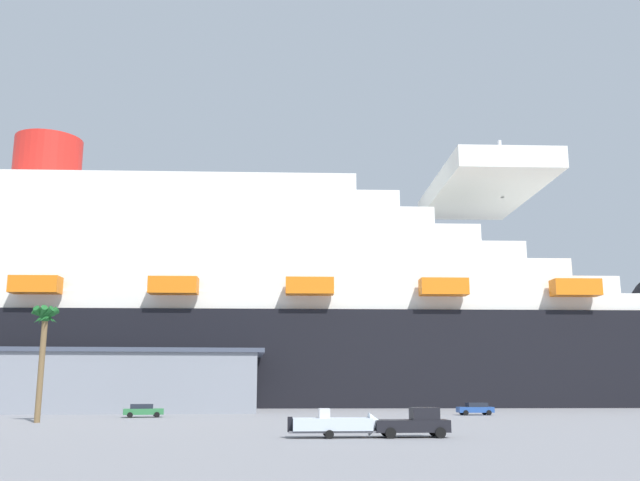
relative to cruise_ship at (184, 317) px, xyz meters
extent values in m
plane|color=gray|center=(23.60, -32.04, -16.52)|extent=(600.00, 600.00, 0.00)
cube|color=black|center=(0.99, -0.08, -8.41)|extent=(196.56, 58.40, 16.22)
cube|color=white|center=(0.99, -0.08, 1.24)|extent=(173.14, 52.82, 3.08)
cube|color=white|center=(-2.85, 0.37, 4.32)|extent=(163.97, 51.13, 3.08)
cube|color=white|center=(-6.70, 0.82, 7.40)|extent=(155.18, 49.72, 3.08)
cube|color=white|center=(-10.55, 1.28, 10.48)|extent=(147.40, 48.61, 3.08)
cube|color=white|center=(-14.39, 1.73, 13.56)|extent=(139.49, 47.10, 3.08)
cube|color=white|center=(-18.24, 2.18, 16.64)|extent=(131.01, 45.74, 3.08)
cube|color=white|center=(-22.09, 2.64, 19.73)|extent=(126.55, 44.57, 3.08)
cube|color=white|center=(-25.93, 3.09, 22.81)|extent=(118.88, 43.26, 3.08)
cube|color=white|center=(58.70, -6.88, 26.35)|extent=(23.87, 41.58, 4.00)
cylinder|color=red|center=(-27.86, 3.32, 29.76)|extent=(14.38, 14.38, 10.83)
cylinder|color=silver|center=(62.55, -7.34, 30.35)|extent=(0.80, 0.80, 12.00)
cube|color=orange|center=(-23.64, -16.02, 3.40)|extent=(8.32, 4.11, 2.80)
cube|color=orange|center=(-1.19, -18.67, 3.40)|extent=(8.32, 4.11, 2.80)
cube|color=orange|center=(21.25, -21.31, 3.40)|extent=(8.32, 4.11, 2.80)
cube|color=orange|center=(43.69, -23.95, 3.40)|extent=(8.32, 4.11, 2.80)
cube|color=orange|center=(66.13, -26.60, 3.40)|extent=(8.32, 4.11, 2.80)
cube|color=gray|center=(-12.53, -28.44, -12.43)|extent=(50.07, 21.29, 8.17)
cube|color=#3F4759|center=(-12.53, -28.44, -8.05)|extent=(52.08, 22.14, 0.60)
cube|color=black|center=(20.28, -82.80, -15.67)|extent=(5.74, 2.43, 0.90)
cube|color=black|center=(21.29, -82.87, -14.77)|extent=(2.15, 1.99, 0.90)
cube|color=#26333F|center=(21.96, -82.93, -14.86)|extent=(0.23, 1.68, 0.63)
cylinder|color=black|center=(22.31, -81.95, -16.12)|extent=(0.82, 0.34, 0.80)
cylinder|color=black|center=(22.16, -83.94, -16.12)|extent=(0.82, 0.34, 0.80)
cylinder|color=black|center=(18.57, -81.66, -16.12)|extent=(0.82, 0.34, 0.80)
cylinder|color=black|center=(18.42, -83.65, -16.12)|extent=(0.82, 0.34, 0.80)
cube|color=#595960|center=(14.27, -82.33, -16.05)|extent=(6.65, 2.21, 0.16)
cube|color=#595960|center=(18.12, -82.63, -16.05)|extent=(2.14, 0.29, 0.10)
cylinder|color=black|center=(14.04, -81.36, -16.20)|extent=(0.66, 0.27, 0.64)
cylinder|color=black|center=(13.90, -83.25, -16.20)|extent=(0.66, 0.27, 0.64)
cube|color=silver|center=(14.27, -82.33, -15.52)|extent=(6.07, 2.36, 0.90)
cone|color=silver|center=(17.63, -82.59, -15.52)|extent=(1.33, 1.80, 1.71)
cube|color=silver|center=(13.68, -82.28, -14.72)|extent=(0.87, 1.06, 0.70)
cube|color=black|center=(11.11, -82.08, -15.52)|extent=(0.40, 0.53, 1.10)
cylinder|color=brown|center=(-12.45, -57.35, -11.04)|extent=(0.61, 0.61, 10.95)
cone|color=#195923|center=(-12.05, -57.38, -5.46)|extent=(0.93, 2.78, 1.60)
cone|color=#195923|center=(-12.12, -57.12, -5.46)|extent=(2.07, 2.56, 1.99)
cone|color=#195923|center=(-12.34, -56.96, -5.46)|extent=(2.74, 1.40, 1.95)
cone|color=#195923|center=(-12.61, -56.98, -5.46)|extent=(2.76, 1.74, 1.74)
cone|color=#195923|center=(-12.82, -57.18, -5.46)|extent=(1.69, 2.63, 2.11)
cone|color=#195923|center=(-12.81, -57.52, -5.46)|extent=(1.73, 2.58, 2.19)
cone|color=#195923|center=(-12.63, -57.71, -5.46)|extent=(2.63, 1.75, 2.09)
cone|color=#195923|center=(-12.32, -57.73, -5.46)|extent=(2.68, 1.53, 2.06)
cone|color=#195923|center=(-12.12, -57.57, -5.46)|extent=(2.03, 2.61, 1.92)
sphere|color=#195923|center=(-12.45, -57.35, -5.56)|extent=(1.10, 1.10, 1.10)
cube|color=#2D723F|center=(-2.63, -47.14, -15.84)|extent=(4.92, 2.51, 0.70)
cube|color=#1E232D|center=(-2.86, -47.17, -15.21)|extent=(2.84, 2.05, 0.55)
cylinder|color=black|center=(-1.21, -45.99, -16.19)|extent=(0.68, 0.30, 0.66)
cylinder|color=black|center=(-0.96, -47.88, -16.19)|extent=(0.68, 0.30, 0.66)
cylinder|color=black|center=(-4.29, -46.40, -16.19)|extent=(0.68, 0.30, 0.66)
cylinder|color=black|center=(-4.04, -48.29, -16.19)|extent=(0.68, 0.30, 0.66)
cube|color=#264C99|center=(39.08, -47.62, -15.84)|extent=(4.67, 2.09, 0.70)
cube|color=#1E232D|center=(39.31, -47.63, -15.21)|extent=(2.66, 1.78, 0.55)
cylinder|color=black|center=(37.52, -48.41, -16.19)|extent=(0.67, 0.26, 0.66)
cylinder|color=black|center=(37.63, -46.62, -16.19)|extent=(0.67, 0.26, 0.66)
cylinder|color=black|center=(40.52, -48.61, -16.19)|extent=(0.67, 0.26, 0.66)
cylinder|color=black|center=(40.64, -46.82, -16.19)|extent=(0.67, 0.26, 0.66)
camera|label=1|loc=(4.96, -135.24, -12.52)|focal=38.97mm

